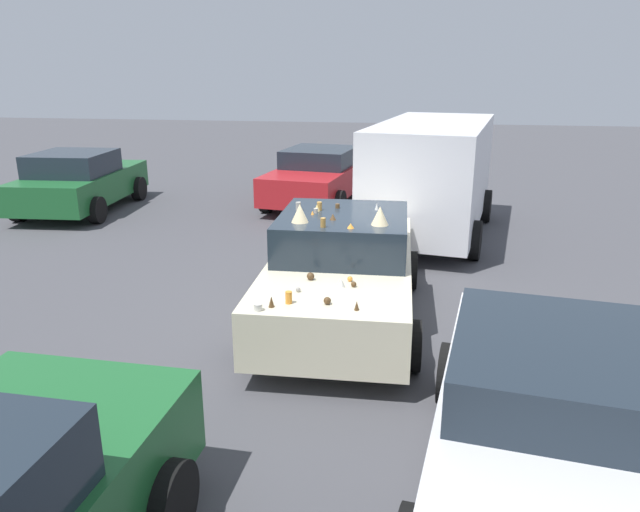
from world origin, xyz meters
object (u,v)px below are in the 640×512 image
parked_sedan_far_right (80,181)px  parked_sedan_behind_left (319,176)px  parked_van_far_left (432,173)px  art_car_decorated (342,269)px  parked_sedan_row_back_far (552,421)px

parked_sedan_far_right → parked_sedan_behind_left: bearing=-76.3°
parked_van_far_left → art_car_decorated: bearing=174.3°
parked_van_far_left → parked_sedan_row_back_far: 8.04m
art_car_decorated → parked_van_far_left: parked_van_far_left is taller
parked_sedan_far_right → parked_sedan_behind_left: size_ratio=0.91×
parked_sedan_row_back_far → parked_sedan_behind_left: parked_sedan_behind_left is taller
parked_van_far_left → parked_sedan_row_back_far: parked_van_far_left is taller
parked_sedan_far_right → parked_sedan_row_back_far: (-8.81, -9.11, -0.01)m
parked_sedan_behind_left → parked_sedan_far_right: bearing=-64.3°
parked_sedan_behind_left → parked_sedan_row_back_far: bearing=26.9°
parked_sedan_row_back_far → parked_sedan_behind_left: bearing=-153.4°
art_car_decorated → parked_van_far_left: bearing=163.5°
art_car_decorated → parked_sedan_row_back_far: 3.93m
parked_sedan_far_right → art_car_decorated: bearing=-131.6°
parked_van_far_left → parked_sedan_row_back_far: size_ratio=1.20×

